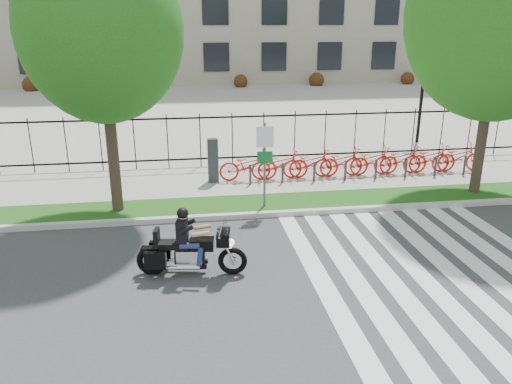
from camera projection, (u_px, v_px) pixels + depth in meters
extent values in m
plane|color=#38383B|center=(221.00, 293.00, 10.32)|extent=(120.00, 120.00, 0.00)
cube|color=#B8B4AD|center=(209.00, 217.00, 14.14)|extent=(60.00, 0.20, 0.15)
cube|color=#164D13|center=(207.00, 207.00, 14.93)|extent=(60.00, 1.50, 0.15)
cube|color=gray|center=(203.00, 182.00, 17.28)|extent=(60.00, 3.50, 0.15)
cube|color=gray|center=(191.00, 105.00, 33.72)|extent=(80.00, 34.00, 0.10)
cylinder|color=black|center=(421.00, 101.00, 22.30)|extent=(0.14, 0.14, 4.00)
cylinder|color=black|center=(426.00, 57.00, 21.69)|extent=(0.06, 0.70, 0.70)
sphere|color=white|center=(419.00, 54.00, 21.61)|extent=(0.36, 0.36, 0.36)
sphere|color=white|center=(434.00, 54.00, 21.71)|extent=(0.36, 0.36, 0.36)
cylinder|color=#36271D|center=(112.00, 147.00, 13.95)|extent=(0.32, 0.32, 3.73)
ellipsoid|color=#165212|center=(101.00, 29.00, 12.93)|extent=(4.29, 4.29, 4.94)
cylinder|color=#36271D|center=(482.00, 134.00, 15.49)|extent=(0.32, 0.32, 3.79)
ellipsoid|color=#165212|center=(500.00, 13.00, 14.36)|extent=(5.42, 5.42, 6.23)
cube|color=#2D2D33|center=(213.00, 161.00, 16.82)|extent=(0.35, 0.25, 1.50)
imported|color=red|center=(248.00, 166.00, 17.06)|extent=(1.99, 0.69, 1.04)
cylinder|color=#2D2D33|center=(250.00, 175.00, 16.65)|extent=(0.08, 0.08, 0.70)
imported|color=red|center=(280.00, 164.00, 17.21)|extent=(1.99, 0.69, 1.04)
cylinder|color=#2D2D33|center=(283.00, 173.00, 16.80)|extent=(0.08, 0.08, 0.70)
imported|color=red|center=(311.00, 163.00, 17.37)|extent=(1.99, 0.69, 1.04)
cylinder|color=#2D2D33|center=(314.00, 172.00, 16.95)|extent=(0.08, 0.08, 0.70)
imported|color=red|center=(341.00, 162.00, 17.52)|extent=(1.99, 0.69, 1.04)
cylinder|color=#2D2D33|center=(345.00, 171.00, 17.11)|extent=(0.08, 0.08, 0.70)
imported|color=red|center=(371.00, 161.00, 17.67)|extent=(1.99, 0.69, 1.04)
cylinder|color=#2D2D33|center=(376.00, 169.00, 17.26)|extent=(0.08, 0.08, 0.70)
imported|color=red|center=(400.00, 159.00, 17.83)|extent=(1.99, 0.69, 1.04)
cylinder|color=#2D2D33|center=(406.00, 168.00, 17.41)|extent=(0.08, 0.08, 0.70)
imported|color=red|center=(429.00, 158.00, 17.98)|extent=(1.99, 0.69, 1.04)
cylinder|color=#2D2D33|center=(436.00, 167.00, 17.57)|extent=(0.08, 0.08, 0.70)
imported|color=red|center=(458.00, 157.00, 18.13)|extent=(1.99, 0.69, 1.04)
cylinder|color=#2D2D33|center=(465.00, 165.00, 17.72)|extent=(0.08, 0.08, 0.70)
cylinder|color=#59595B|center=(265.00, 165.00, 14.41)|extent=(0.07, 0.07, 2.50)
cube|color=white|center=(265.00, 137.00, 14.10)|extent=(0.50, 0.03, 0.60)
cube|color=#0C6626|center=(265.00, 157.00, 14.29)|extent=(0.45, 0.03, 0.35)
torus|color=black|center=(233.00, 261.00, 11.02)|extent=(0.66, 0.22, 0.65)
torus|color=black|center=(152.00, 261.00, 11.03)|extent=(0.70, 0.24, 0.69)
cube|color=black|center=(224.00, 237.00, 10.83)|extent=(0.36, 0.55, 0.28)
cube|color=#26262B|center=(226.00, 228.00, 10.76)|extent=(0.21, 0.49, 0.29)
cube|color=silver|center=(190.00, 257.00, 10.99)|extent=(0.61, 0.40, 0.38)
cube|color=black|center=(202.00, 244.00, 10.89)|extent=(0.56, 0.39, 0.24)
cube|color=black|center=(174.00, 245.00, 10.90)|extent=(0.70, 0.43, 0.13)
cube|color=black|center=(157.00, 236.00, 10.83)|extent=(0.14, 0.33, 0.32)
cube|color=black|center=(155.00, 260.00, 10.71)|extent=(0.49, 0.22, 0.38)
cube|color=black|center=(160.00, 249.00, 11.24)|extent=(0.49, 0.22, 0.38)
cube|color=black|center=(182.00, 230.00, 10.79)|extent=(0.28, 0.41, 0.49)
sphere|color=tan|center=(183.00, 215.00, 10.67)|extent=(0.22, 0.22, 0.22)
sphere|color=black|center=(183.00, 213.00, 10.66)|extent=(0.25, 0.25, 0.25)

